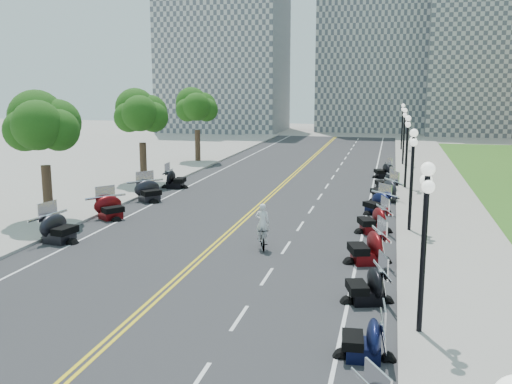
# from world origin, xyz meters

# --- Properties ---
(ground) EXTENTS (160.00, 160.00, 0.00)m
(ground) POSITION_xyz_m (0.00, 0.00, 0.00)
(ground) COLOR gray
(road) EXTENTS (16.00, 90.00, 0.01)m
(road) POSITION_xyz_m (0.00, 10.00, 0.00)
(road) COLOR #333335
(road) RESTS_ON ground
(centerline_yellow_a) EXTENTS (0.12, 90.00, 0.00)m
(centerline_yellow_a) POSITION_xyz_m (-0.12, 10.00, 0.01)
(centerline_yellow_a) COLOR yellow
(centerline_yellow_a) RESTS_ON road
(centerline_yellow_b) EXTENTS (0.12, 90.00, 0.00)m
(centerline_yellow_b) POSITION_xyz_m (0.12, 10.00, 0.01)
(centerline_yellow_b) COLOR yellow
(centerline_yellow_b) RESTS_ON road
(edge_line_north) EXTENTS (0.12, 90.00, 0.00)m
(edge_line_north) POSITION_xyz_m (6.40, 10.00, 0.01)
(edge_line_north) COLOR white
(edge_line_north) RESTS_ON road
(edge_line_south) EXTENTS (0.12, 90.00, 0.00)m
(edge_line_south) POSITION_xyz_m (-6.40, 10.00, 0.01)
(edge_line_south) COLOR white
(edge_line_south) RESTS_ON road
(lane_dash_3) EXTENTS (0.12, 2.00, 0.00)m
(lane_dash_3) POSITION_xyz_m (3.20, -12.00, 0.01)
(lane_dash_3) COLOR white
(lane_dash_3) RESTS_ON road
(lane_dash_4) EXTENTS (0.12, 2.00, 0.00)m
(lane_dash_4) POSITION_xyz_m (3.20, -8.00, 0.01)
(lane_dash_4) COLOR white
(lane_dash_4) RESTS_ON road
(lane_dash_5) EXTENTS (0.12, 2.00, 0.00)m
(lane_dash_5) POSITION_xyz_m (3.20, -4.00, 0.01)
(lane_dash_5) COLOR white
(lane_dash_5) RESTS_ON road
(lane_dash_6) EXTENTS (0.12, 2.00, 0.00)m
(lane_dash_6) POSITION_xyz_m (3.20, 0.00, 0.01)
(lane_dash_6) COLOR white
(lane_dash_6) RESTS_ON road
(lane_dash_7) EXTENTS (0.12, 2.00, 0.00)m
(lane_dash_7) POSITION_xyz_m (3.20, 4.00, 0.01)
(lane_dash_7) COLOR white
(lane_dash_7) RESTS_ON road
(lane_dash_8) EXTENTS (0.12, 2.00, 0.00)m
(lane_dash_8) POSITION_xyz_m (3.20, 8.00, 0.01)
(lane_dash_8) COLOR white
(lane_dash_8) RESTS_ON road
(lane_dash_9) EXTENTS (0.12, 2.00, 0.00)m
(lane_dash_9) POSITION_xyz_m (3.20, 12.00, 0.01)
(lane_dash_9) COLOR white
(lane_dash_9) RESTS_ON road
(lane_dash_10) EXTENTS (0.12, 2.00, 0.00)m
(lane_dash_10) POSITION_xyz_m (3.20, 16.00, 0.01)
(lane_dash_10) COLOR white
(lane_dash_10) RESTS_ON road
(lane_dash_11) EXTENTS (0.12, 2.00, 0.00)m
(lane_dash_11) POSITION_xyz_m (3.20, 20.00, 0.01)
(lane_dash_11) COLOR white
(lane_dash_11) RESTS_ON road
(lane_dash_12) EXTENTS (0.12, 2.00, 0.00)m
(lane_dash_12) POSITION_xyz_m (3.20, 24.00, 0.01)
(lane_dash_12) COLOR white
(lane_dash_12) RESTS_ON road
(lane_dash_13) EXTENTS (0.12, 2.00, 0.00)m
(lane_dash_13) POSITION_xyz_m (3.20, 28.00, 0.01)
(lane_dash_13) COLOR white
(lane_dash_13) RESTS_ON road
(lane_dash_14) EXTENTS (0.12, 2.00, 0.00)m
(lane_dash_14) POSITION_xyz_m (3.20, 32.00, 0.01)
(lane_dash_14) COLOR white
(lane_dash_14) RESTS_ON road
(lane_dash_15) EXTENTS (0.12, 2.00, 0.00)m
(lane_dash_15) POSITION_xyz_m (3.20, 36.00, 0.01)
(lane_dash_15) COLOR white
(lane_dash_15) RESTS_ON road
(lane_dash_16) EXTENTS (0.12, 2.00, 0.00)m
(lane_dash_16) POSITION_xyz_m (3.20, 40.00, 0.01)
(lane_dash_16) COLOR white
(lane_dash_16) RESTS_ON road
(lane_dash_17) EXTENTS (0.12, 2.00, 0.00)m
(lane_dash_17) POSITION_xyz_m (3.20, 44.00, 0.01)
(lane_dash_17) COLOR white
(lane_dash_17) RESTS_ON road
(lane_dash_18) EXTENTS (0.12, 2.00, 0.00)m
(lane_dash_18) POSITION_xyz_m (3.20, 48.00, 0.01)
(lane_dash_18) COLOR white
(lane_dash_18) RESTS_ON road
(lane_dash_19) EXTENTS (0.12, 2.00, 0.00)m
(lane_dash_19) POSITION_xyz_m (3.20, 52.00, 0.01)
(lane_dash_19) COLOR white
(lane_dash_19) RESTS_ON road
(sidewalk_north) EXTENTS (5.00, 90.00, 0.15)m
(sidewalk_north) POSITION_xyz_m (10.50, 10.00, 0.07)
(sidewalk_north) COLOR #9E9991
(sidewalk_north) RESTS_ON ground
(sidewalk_south) EXTENTS (5.00, 90.00, 0.15)m
(sidewalk_south) POSITION_xyz_m (-10.50, 10.00, 0.07)
(sidewalk_south) COLOR #9E9991
(sidewalk_south) RESTS_ON ground
(distant_block_a) EXTENTS (18.00, 14.00, 26.00)m
(distant_block_a) POSITION_xyz_m (-18.00, 62.00, 13.00)
(distant_block_a) COLOR gray
(distant_block_a) RESTS_ON ground
(distant_block_b) EXTENTS (16.00, 12.00, 30.00)m
(distant_block_b) POSITION_xyz_m (4.00, 68.00, 15.00)
(distant_block_b) COLOR gray
(distant_block_b) RESTS_ON ground
(distant_block_c) EXTENTS (20.00, 14.00, 22.00)m
(distant_block_c) POSITION_xyz_m (22.00, 65.00, 11.00)
(distant_block_c) COLOR gray
(distant_block_c) RESTS_ON ground
(street_lamp_1) EXTENTS (0.50, 1.20, 4.90)m
(street_lamp_1) POSITION_xyz_m (8.60, -8.00, 2.60)
(street_lamp_1) COLOR black
(street_lamp_1) RESTS_ON sidewalk_north
(street_lamp_2) EXTENTS (0.50, 1.20, 4.90)m
(street_lamp_2) POSITION_xyz_m (8.60, 4.00, 2.60)
(street_lamp_2) COLOR black
(street_lamp_2) RESTS_ON sidewalk_north
(street_lamp_3) EXTENTS (0.50, 1.20, 4.90)m
(street_lamp_3) POSITION_xyz_m (8.60, 16.00, 2.60)
(street_lamp_3) COLOR black
(street_lamp_3) RESTS_ON sidewalk_north
(street_lamp_4) EXTENTS (0.50, 1.20, 4.90)m
(street_lamp_4) POSITION_xyz_m (8.60, 28.00, 2.60)
(street_lamp_4) COLOR black
(street_lamp_4) RESTS_ON sidewalk_north
(street_lamp_5) EXTENTS (0.50, 1.20, 4.90)m
(street_lamp_5) POSITION_xyz_m (8.60, 40.00, 2.60)
(street_lamp_5) COLOR black
(street_lamp_5) RESTS_ON sidewalk_north
(tree_2) EXTENTS (4.80, 4.80, 9.20)m
(tree_2) POSITION_xyz_m (-10.00, 2.00, 4.75)
(tree_2) COLOR #235619
(tree_2) RESTS_ON sidewalk_south
(tree_3) EXTENTS (4.80, 4.80, 9.20)m
(tree_3) POSITION_xyz_m (-10.00, 14.00, 4.75)
(tree_3) COLOR #235619
(tree_3) RESTS_ON sidewalk_south
(tree_4) EXTENTS (4.80, 4.80, 9.20)m
(tree_4) POSITION_xyz_m (-10.00, 26.00, 4.75)
(tree_4) COLOR #235619
(tree_4) RESTS_ON sidewalk_south
(motorcycle_n_3) EXTENTS (1.91, 1.91, 1.25)m
(motorcycle_n_3) POSITION_xyz_m (7.09, -9.78, 0.62)
(motorcycle_n_3) COLOR black
(motorcycle_n_3) RESTS_ON road
(motorcycle_n_4) EXTENTS (2.39, 2.39, 1.35)m
(motorcycle_n_4) POSITION_xyz_m (6.97, -5.75, 0.67)
(motorcycle_n_4) COLOR black
(motorcycle_n_4) RESTS_ON road
(motorcycle_n_5) EXTENTS (2.71, 2.71, 1.50)m
(motorcycle_n_5) POSITION_xyz_m (6.79, -1.39, 0.75)
(motorcycle_n_5) COLOR #590A0C
(motorcycle_n_5) RESTS_ON road
(motorcycle_n_6) EXTENTS (2.61, 2.61, 1.43)m
(motorcycle_n_6) POSITION_xyz_m (6.86, 3.55, 0.72)
(motorcycle_n_6) COLOR #590A0C
(motorcycle_n_6) RESTS_ON road
(motorcycle_n_7) EXTENTS (2.73, 2.73, 1.35)m
(motorcycle_n_7) POSITION_xyz_m (6.93, 7.87, 0.68)
(motorcycle_n_7) COLOR black
(motorcycle_n_7) RESTS_ON road
(motorcycle_n_8) EXTENTS (2.94, 2.94, 1.54)m
(motorcycle_n_8) POSITION_xyz_m (7.28, 11.45, 0.77)
(motorcycle_n_8) COLOR black
(motorcycle_n_8) RESTS_ON road
(motorcycle_n_9) EXTENTS (2.30, 2.30, 1.26)m
(motorcycle_n_9) POSITION_xyz_m (7.22, 15.44, 0.63)
(motorcycle_n_9) COLOR black
(motorcycle_n_9) RESTS_ON road
(motorcycle_n_10) EXTENTS (2.33, 2.33, 1.29)m
(motorcycle_n_10) POSITION_xyz_m (7.00, 20.69, 0.64)
(motorcycle_n_10) COLOR black
(motorcycle_n_10) RESTS_ON road
(motorcycle_s_5) EXTENTS (2.48, 2.48, 1.51)m
(motorcycle_s_5) POSITION_xyz_m (-7.14, -1.55, 0.75)
(motorcycle_s_5) COLOR black
(motorcycle_s_5) RESTS_ON road
(motorcycle_s_6) EXTENTS (2.83, 2.83, 1.41)m
(motorcycle_s_6) POSITION_xyz_m (-7.06, 3.23, 0.71)
(motorcycle_s_6) COLOR #590A0C
(motorcycle_s_6) RESTS_ON road
(motorcycle_s_7) EXTENTS (2.99, 2.99, 1.48)m
(motorcycle_s_7) POSITION_xyz_m (-6.96, 8.09, 0.74)
(motorcycle_s_7) COLOR black
(motorcycle_s_7) RESTS_ON road
(motorcycle_s_8) EXTENTS (2.19, 2.19, 1.42)m
(motorcycle_s_8) POSITION_xyz_m (-7.05, 12.78, 0.71)
(motorcycle_s_8) COLOR black
(motorcycle_s_8) RESTS_ON road
(bicycle) EXTENTS (0.95, 1.71, 0.99)m
(bicycle) POSITION_xyz_m (2.23, -0.48, 0.49)
(bicycle) COLOR #A51414
(bicycle) RESTS_ON road
(cyclist_rider) EXTENTS (0.63, 0.41, 1.72)m
(cyclist_rider) POSITION_xyz_m (2.23, -0.48, 1.85)
(cyclist_rider) COLOR silver
(cyclist_rider) RESTS_ON bicycle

